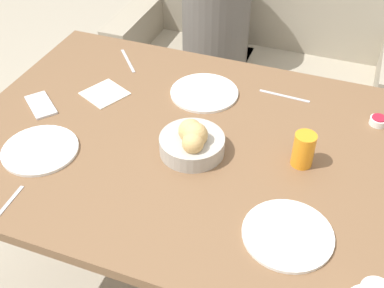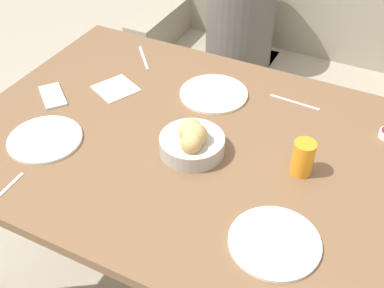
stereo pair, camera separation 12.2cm
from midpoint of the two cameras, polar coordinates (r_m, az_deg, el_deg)
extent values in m
plane|color=#A89E89|center=(2.13, 1.29, -15.69)|extent=(10.00, 10.00, 0.00)
cube|color=brown|center=(1.55, 1.70, 0.04)|extent=(1.44, 1.05, 0.03)
cube|color=brown|center=(2.39, -8.23, 4.29)|extent=(0.06, 0.06, 0.74)
cube|color=#9E937F|center=(2.76, 11.18, 5.45)|extent=(1.50, 0.70, 0.43)
cube|color=#9E937F|center=(2.76, 14.04, 15.58)|extent=(1.50, 0.20, 0.45)
cube|color=#9E937F|center=(2.91, -1.49, 10.61)|extent=(0.14, 0.70, 0.63)
cube|color=#23232D|center=(2.72, 6.39, 5.50)|extent=(0.32, 0.44, 0.43)
cylinder|color=#5B5651|center=(2.48, 7.21, 14.54)|extent=(0.34, 0.34, 0.52)
cylinder|color=#B2ADA3|center=(1.48, 2.37, -0.16)|extent=(0.20, 0.20, 0.05)
sphere|color=tan|center=(1.41, 2.38, 0.02)|extent=(0.07, 0.07, 0.07)
sphere|color=tan|center=(1.45, 2.95, 1.18)|extent=(0.06, 0.06, 0.06)
sphere|color=tan|center=(1.45, 2.25, 1.51)|extent=(0.07, 0.07, 0.07)
sphere|color=tan|center=(1.44, 2.77, 0.98)|extent=(0.08, 0.08, 0.08)
cylinder|color=white|center=(1.59, -14.95, 0.48)|extent=(0.24, 0.24, 0.01)
cylinder|color=white|center=(1.28, 12.53, -11.40)|extent=(0.24, 0.24, 0.01)
cylinder|color=white|center=(1.74, 4.62, 5.90)|extent=(0.25, 0.25, 0.01)
cylinder|color=orange|center=(1.44, 15.40, -1.67)|extent=(0.07, 0.07, 0.11)
cube|color=#B7B7BC|center=(1.75, 14.04, 4.77)|extent=(0.18, 0.02, 0.00)
cube|color=#B7B7BC|center=(1.96, -3.96, 10.13)|extent=(0.13, 0.15, 0.00)
cube|color=#B7B7BC|center=(1.46, -18.88, -5.10)|extent=(0.02, 0.14, 0.00)
cube|color=silver|center=(1.78, -7.09, 6.49)|extent=(0.18, 0.18, 0.00)
cube|color=silver|center=(1.78, -14.31, 5.50)|extent=(0.16, 0.15, 0.01)
camera|label=1|loc=(0.06, -87.63, 2.03)|focal=45.00mm
camera|label=2|loc=(0.06, 92.37, -2.03)|focal=45.00mm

